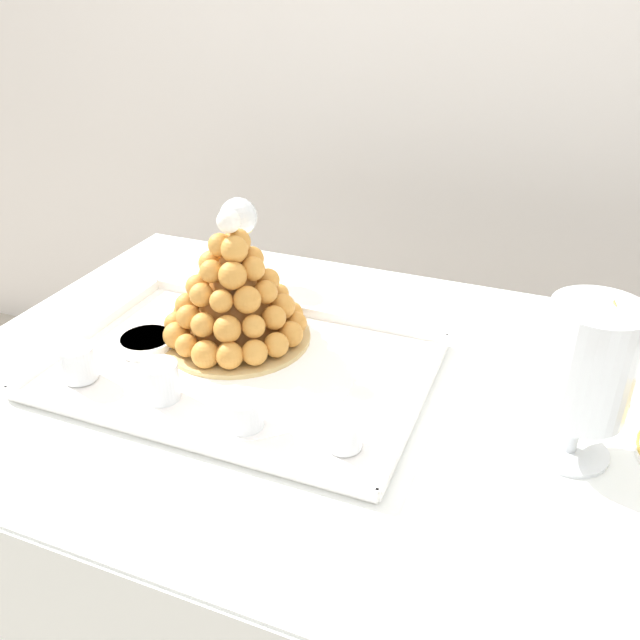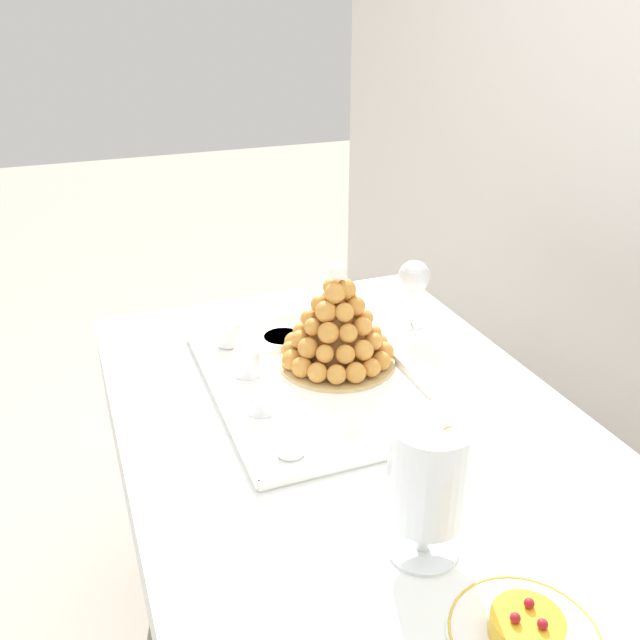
% 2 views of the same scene
% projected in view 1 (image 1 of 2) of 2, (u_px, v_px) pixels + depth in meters
% --- Properties ---
extents(backdrop_wall, '(4.80, 0.10, 2.50)m').
position_uv_depth(backdrop_wall, '(507.00, 5.00, 1.64)').
color(backdrop_wall, silver).
rests_on(backdrop_wall, ground_plane).
extents(buffet_table, '(1.39, 0.87, 0.76)m').
position_uv_depth(buffet_table, '(370.00, 436.00, 1.07)').
color(buffet_table, brown).
rests_on(buffet_table, ground_plane).
extents(serving_tray, '(0.60, 0.41, 0.02)m').
position_uv_depth(serving_tray, '(241.00, 369.00, 1.07)').
color(serving_tray, white).
rests_on(serving_tray, buffet_table).
extents(croquembouche, '(0.26, 0.26, 0.24)m').
position_uv_depth(croquembouche, '(234.00, 294.00, 1.10)').
color(croquembouche, tan).
rests_on(croquembouche, serving_tray).
extents(dessert_cup_left, '(0.05, 0.05, 0.06)m').
position_uv_depth(dessert_cup_left, '(79.00, 364.00, 1.03)').
color(dessert_cup_left, silver).
rests_on(dessert_cup_left, serving_tray).
extents(dessert_cup_mid_left, '(0.06, 0.06, 0.06)m').
position_uv_depth(dessert_cup_mid_left, '(161.00, 382.00, 0.98)').
color(dessert_cup_mid_left, silver).
rests_on(dessert_cup_mid_left, serving_tray).
extents(dessert_cup_centre, '(0.06, 0.06, 0.05)m').
position_uv_depth(dessert_cup_centre, '(244.00, 413.00, 0.92)').
color(dessert_cup_centre, silver).
rests_on(dessert_cup_centre, serving_tray).
extents(dessert_cup_mid_right, '(0.05, 0.05, 0.05)m').
position_uv_depth(dessert_cup_mid_right, '(344.00, 433.00, 0.88)').
color(dessert_cup_mid_right, silver).
rests_on(dessert_cup_mid_right, serving_tray).
extents(creme_brulee_ramekin, '(0.10, 0.10, 0.02)m').
position_uv_depth(creme_brulee_ramekin, '(147.00, 342.00, 1.11)').
color(creme_brulee_ramekin, white).
rests_on(creme_brulee_ramekin, serving_tray).
extents(macaron_goblet, '(0.12, 0.12, 0.23)m').
position_uv_depth(macaron_goblet, '(588.00, 364.00, 0.83)').
color(macaron_goblet, white).
rests_on(macaron_goblet, buffet_table).
extents(wine_glass, '(0.08, 0.08, 0.17)m').
position_uv_depth(wine_glass, '(239.00, 220.00, 1.33)').
color(wine_glass, silver).
rests_on(wine_glass, buffet_table).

